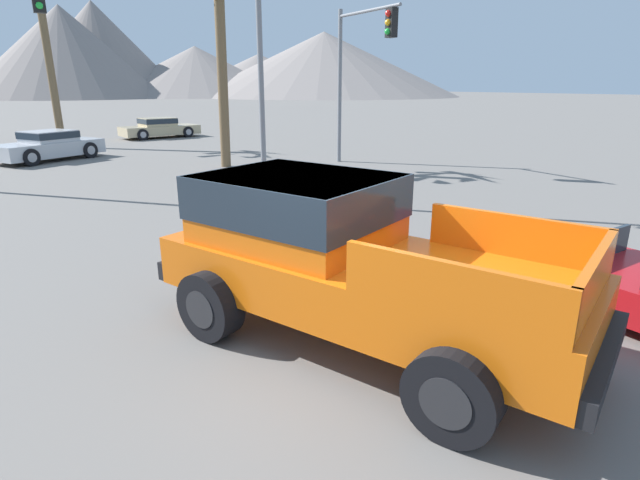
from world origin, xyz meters
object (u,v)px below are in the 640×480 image
at_px(parked_car_tan, 159,128).
at_px(traffic_light_crosswalk, 360,56).
at_px(orange_pickup_truck, 338,250).
at_px(parked_car_silver, 48,145).
at_px(palm_tree_leaning, 41,7).
at_px(street_lamp_post, 259,20).
at_px(red_convertible_car, 629,284).
at_px(palm_tree_short, 217,11).

height_order(parked_car_tan, traffic_light_crosswalk, traffic_light_crosswalk).
xyz_separation_m(orange_pickup_truck, parked_car_tan, (4.07, 25.35, -0.50)).
relative_size(parked_car_silver, palm_tree_leaning, 0.52).
distance_m(street_lamp_post, palm_tree_leaning, 16.65).
height_order(red_convertible_car, street_lamp_post, street_lamp_post).
bearing_deg(street_lamp_post, parked_car_tan, 84.55).
distance_m(parked_car_tan, palm_tree_leaning, 8.12).
bearing_deg(orange_pickup_truck, palm_tree_leaning, 70.33).
distance_m(red_convertible_car, parked_car_tan, 26.88).
height_order(parked_car_silver, street_lamp_post, street_lamp_post).
distance_m(traffic_light_crosswalk, palm_tree_short, 5.18).
bearing_deg(red_convertible_car, parked_car_tan, 86.08).
xyz_separation_m(red_convertible_car, parked_car_silver, (-5.75, 19.99, 0.21)).
bearing_deg(parked_car_tan, palm_tree_leaning, -76.98).
bearing_deg(parked_car_silver, palm_tree_leaning, -39.23).
xyz_separation_m(parked_car_silver, street_lamp_post, (4.38, -11.31, 3.83)).
height_order(red_convertible_car, traffic_light_crosswalk, traffic_light_crosswalk).
relative_size(orange_pickup_truck, street_lamp_post, 0.75).
bearing_deg(traffic_light_crosswalk, palm_tree_leaning, -143.84).
bearing_deg(orange_pickup_truck, street_lamp_post, 49.23).
height_order(red_convertible_car, parked_car_silver, parked_car_silver).
bearing_deg(parked_car_tan, traffic_light_crosswalk, 6.66).
height_order(traffic_light_crosswalk, street_lamp_post, street_lamp_post).
height_order(orange_pickup_truck, palm_tree_leaning, palm_tree_leaning).
bearing_deg(palm_tree_short, street_lamp_post, -101.08).
xyz_separation_m(traffic_light_crosswalk, palm_tree_leaning, (-9.14, 12.50, 2.45)).
relative_size(parked_car_silver, street_lamp_post, 0.60).
bearing_deg(parked_car_silver, palm_tree_short, -163.64).
xyz_separation_m(orange_pickup_truck, street_lamp_post, (2.33, 7.16, 3.35)).
bearing_deg(palm_tree_leaning, parked_car_tan, 21.08).
xyz_separation_m(traffic_light_crosswalk, palm_tree_short, (-4.38, 2.35, 1.45)).
bearing_deg(traffic_light_crosswalk, orange_pickup_truck, -36.13).
relative_size(street_lamp_post, palm_tree_short, 1.02).
bearing_deg(palm_tree_leaning, parked_car_silver, -99.38).
distance_m(red_convertible_car, palm_tree_leaning, 26.01).
bearing_deg(palm_tree_leaning, street_lamp_post, -77.50).
bearing_deg(palm_tree_leaning, red_convertible_car, -78.71).
bearing_deg(palm_tree_short, parked_car_silver, 136.21).
xyz_separation_m(red_convertible_car, palm_tree_short, (-0.20, 14.67, 4.97)).
height_order(parked_car_silver, palm_tree_short, palm_tree_short).
xyz_separation_m(red_convertible_car, street_lamp_post, (-1.38, 8.68, 4.04)).
distance_m(parked_car_silver, palm_tree_leaning, 7.56).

